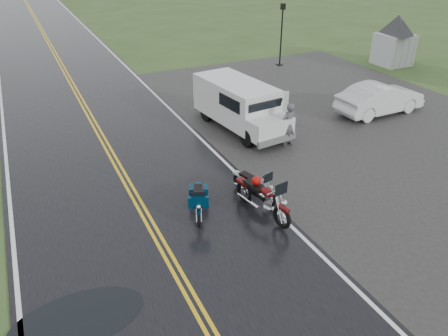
{
  "coord_description": "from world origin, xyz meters",
  "views": [
    {
      "loc": [
        -2.65,
        -9.39,
        7.85
      ],
      "look_at": [
        2.8,
        2.0,
        1.0
      ],
      "focal_mm": 35.0,
      "sensor_mm": 36.0,
      "label": 1
    }
  ],
  "objects_px": {
    "motorcycle_teal": "(199,211)",
    "person_at_van": "(288,125)",
    "motorcycle_silver": "(270,192)",
    "sedan_white": "(380,99)",
    "van_white": "(248,123)",
    "lamp_post_far_right": "(281,35)",
    "motorcycle_red": "(283,209)",
    "visitor_center": "(397,28)"
  },
  "relations": [
    {
      "from": "motorcycle_silver",
      "to": "sedan_white",
      "type": "height_order",
      "value": "sedan_white"
    },
    {
      "from": "motorcycle_silver",
      "to": "sedan_white",
      "type": "relative_size",
      "value": 0.44
    },
    {
      "from": "visitor_center",
      "to": "motorcycle_teal",
      "type": "bearing_deg",
      "value": -148.65
    },
    {
      "from": "motorcycle_silver",
      "to": "lamp_post_far_right",
      "type": "distance_m",
      "value": 17.22
    },
    {
      "from": "motorcycle_red",
      "to": "motorcycle_teal",
      "type": "height_order",
      "value": "motorcycle_red"
    },
    {
      "from": "visitor_center",
      "to": "lamp_post_far_right",
      "type": "bearing_deg",
      "value": 156.46
    },
    {
      "from": "sedan_white",
      "to": "lamp_post_far_right",
      "type": "bearing_deg",
      "value": -3.61
    },
    {
      "from": "person_at_van",
      "to": "motorcycle_silver",
      "type": "bearing_deg",
      "value": 39.24
    },
    {
      "from": "motorcycle_red",
      "to": "person_at_van",
      "type": "bearing_deg",
      "value": 45.8
    },
    {
      "from": "van_white",
      "to": "person_at_van",
      "type": "distance_m",
      "value": 1.66
    },
    {
      "from": "motorcycle_teal",
      "to": "motorcycle_silver",
      "type": "relative_size",
      "value": 0.98
    },
    {
      "from": "motorcycle_teal",
      "to": "person_at_van",
      "type": "relative_size",
      "value": 1.05
    },
    {
      "from": "motorcycle_red",
      "to": "sedan_white",
      "type": "distance_m",
      "value": 11.11
    },
    {
      "from": "visitor_center",
      "to": "person_at_van",
      "type": "relative_size",
      "value": 8.77
    },
    {
      "from": "sedan_white",
      "to": "lamp_post_far_right",
      "type": "xyz_separation_m",
      "value": [
        0.3,
        9.52,
        1.25
      ]
    },
    {
      "from": "motorcycle_teal",
      "to": "motorcycle_silver",
      "type": "distance_m",
      "value": 2.45
    },
    {
      "from": "motorcycle_red",
      "to": "person_at_van",
      "type": "height_order",
      "value": "person_at_van"
    },
    {
      "from": "motorcycle_red",
      "to": "motorcycle_silver",
      "type": "xyz_separation_m",
      "value": [
        0.27,
        1.16,
        -0.15
      ]
    },
    {
      "from": "visitor_center",
      "to": "motorcycle_silver",
      "type": "relative_size",
      "value": 8.19
    },
    {
      "from": "van_white",
      "to": "person_at_van",
      "type": "height_order",
      "value": "van_white"
    },
    {
      "from": "motorcycle_silver",
      "to": "person_at_van",
      "type": "relative_size",
      "value": 1.07
    },
    {
      "from": "visitor_center",
      "to": "motorcycle_teal",
      "type": "relative_size",
      "value": 8.35
    },
    {
      "from": "motorcycle_red",
      "to": "van_white",
      "type": "relative_size",
      "value": 0.45
    },
    {
      "from": "van_white",
      "to": "visitor_center",
      "type": "bearing_deg",
      "value": 18.8
    },
    {
      "from": "motorcycle_silver",
      "to": "lamp_post_far_right",
      "type": "xyz_separation_m",
      "value": [
        9.37,
        14.37,
        1.41
      ]
    },
    {
      "from": "person_at_van",
      "to": "lamp_post_far_right",
      "type": "relative_size",
      "value": 0.46
    },
    {
      "from": "van_white",
      "to": "person_at_van",
      "type": "bearing_deg",
      "value": -27.48
    },
    {
      "from": "motorcycle_red",
      "to": "sedan_white",
      "type": "bearing_deg",
      "value": 23.06
    },
    {
      "from": "motorcycle_teal",
      "to": "motorcycle_silver",
      "type": "bearing_deg",
      "value": 22.41
    },
    {
      "from": "visitor_center",
      "to": "motorcycle_teal",
      "type": "distance_m",
      "value": 21.97
    },
    {
      "from": "lamp_post_far_right",
      "to": "motorcycle_teal",
      "type": "bearing_deg",
      "value": -129.42
    },
    {
      "from": "motorcycle_teal",
      "to": "van_white",
      "type": "height_order",
      "value": "van_white"
    },
    {
      "from": "motorcycle_teal",
      "to": "sedan_white",
      "type": "bearing_deg",
      "value": 45.08
    },
    {
      "from": "sedan_white",
      "to": "motorcycle_red",
      "type": "bearing_deg",
      "value": 121.03
    },
    {
      "from": "motorcycle_silver",
      "to": "person_at_van",
      "type": "distance_m",
      "value": 4.81
    },
    {
      "from": "visitor_center",
      "to": "lamp_post_far_right",
      "type": "relative_size",
      "value": 4.03
    },
    {
      "from": "motorcycle_silver",
      "to": "van_white",
      "type": "xyz_separation_m",
      "value": [
        1.51,
        4.28,
        0.49
      ]
    },
    {
      "from": "motorcycle_red",
      "to": "lamp_post_far_right",
      "type": "xyz_separation_m",
      "value": [
        9.65,
        15.54,
        1.26
      ]
    },
    {
      "from": "motorcycle_teal",
      "to": "van_white",
      "type": "relative_size",
      "value": 0.35
    },
    {
      "from": "motorcycle_teal",
      "to": "van_white",
      "type": "distance_m",
      "value": 5.86
    },
    {
      "from": "lamp_post_far_right",
      "to": "visitor_center",
      "type": "bearing_deg",
      "value": -23.54
    },
    {
      "from": "motorcycle_teal",
      "to": "lamp_post_far_right",
      "type": "height_order",
      "value": "lamp_post_far_right"
    }
  ]
}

